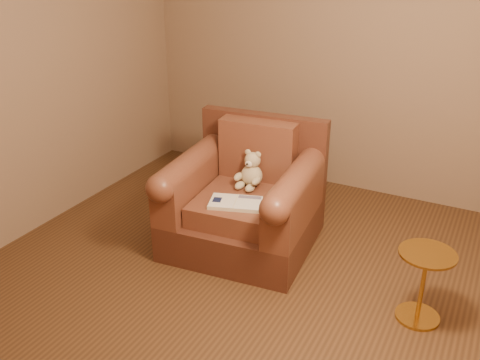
% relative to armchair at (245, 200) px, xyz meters
% --- Properties ---
extents(floor, '(4.00, 4.00, 0.00)m').
position_rel_armchair_xyz_m(floor, '(0.38, -0.63, -0.36)').
color(floor, '#50321B').
rests_on(floor, ground).
extents(room, '(4.02, 4.02, 2.71)m').
position_rel_armchair_xyz_m(room, '(0.38, -0.63, 1.35)').
color(room, '#8C6E56').
rests_on(room, ground).
extents(armchair, '(1.12, 1.07, 0.93)m').
position_rel_armchair_xyz_m(armchair, '(0.00, 0.00, 0.00)').
color(armchair, '#50281A').
rests_on(armchair, floor).
extents(teddy_bear, '(0.21, 0.24, 0.29)m').
position_rel_armchair_xyz_m(teddy_bear, '(0.00, 0.09, 0.19)').
color(teddy_bear, '#C3AE88').
rests_on(teddy_bear, armchair).
extents(guidebook, '(0.42, 0.32, 0.03)m').
position_rel_armchair_xyz_m(guidebook, '(0.05, -0.25, 0.10)').
color(guidebook, beige).
rests_on(guidebook, armchair).
extents(side_table, '(0.34, 0.34, 0.48)m').
position_rel_armchair_xyz_m(side_table, '(1.39, -0.33, -0.10)').
color(side_table, '#B78732').
rests_on(side_table, floor).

